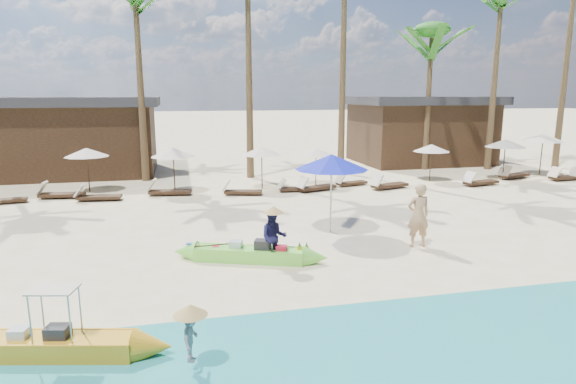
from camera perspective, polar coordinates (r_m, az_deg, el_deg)
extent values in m
plane|color=#F9E3B8|center=(12.59, -4.41, -9.27)|extent=(240.00, 240.00, 0.00)
cube|color=tan|center=(8.18, 1.34, -21.50)|extent=(240.00, 4.50, 0.01)
cube|color=#74E445|center=(13.23, -4.62, -7.40)|extent=(3.02, 1.64, 0.36)
cube|color=white|center=(13.22, -4.62, -7.33)|extent=(2.57, 1.33, 0.16)
cube|color=#262628|center=(13.07, -3.01, -6.39)|extent=(0.51, 0.46, 0.33)
cube|color=silver|center=(13.28, -6.19, -6.30)|extent=(0.41, 0.38, 0.26)
cube|color=red|center=(12.96, -0.77, -6.82)|extent=(0.35, 0.32, 0.21)
cylinder|color=red|center=(13.45, -8.54, -6.54)|extent=(0.21, 0.21, 0.08)
cylinder|color=#262628|center=(13.43, -9.63, -6.62)|extent=(0.19, 0.19, 0.08)
sphere|color=#CBCC7F|center=(13.54, -10.73, -6.30)|extent=(0.17, 0.17, 0.17)
cylinder|color=orange|center=(13.03, 1.38, -6.81)|extent=(0.13, 0.13, 0.17)
cylinder|color=orange|center=(13.01, 2.21, -6.84)|extent=(0.13, 0.13, 0.17)
cube|color=orange|center=(9.67, -26.55, -16.08)|extent=(3.07, 1.28, 0.36)
cube|color=white|center=(9.66, -26.56, -15.98)|extent=(2.62, 1.01, 0.16)
cube|color=#262628|center=(9.48, -25.63, -14.91)|extent=(0.44, 0.38, 0.28)
cube|color=silver|center=(9.78, -29.25, -14.56)|extent=(0.35, 0.33, 0.25)
cube|color=beige|center=(9.16, -26.07, -10.34)|extent=(0.86, 0.68, 0.03)
imported|color=tan|center=(14.69, 15.17, -2.68)|extent=(0.72, 0.49, 1.91)
imported|color=#16153C|center=(12.81, -1.71, -5.40)|extent=(0.78, 0.65, 1.46)
imported|color=gray|center=(8.28, -11.39, -16.43)|extent=(0.45, 0.62, 0.87)
cylinder|color=#99999E|center=(15.69, 5.12, -0.32)|extent=(0.05, 0.05, 2.50)
cone|color=#141FBD|center=(15.50, 5.19, 3.59)|extent=(2.39, 2.39, 0.49)
cube|color=#3C2818|center=(23.11, -30.49, -0.85)|extent=(1.68, 0.79, 0.11)
cylinder|color=#3C2818|center=(24.05, -22.61, 2.35)|extent=(0.05, 0.05, 1.98)
cone|color=beige|center=(23.94, -22.77, 4.36)|extent=(1.98, 1.98, 0.40)
cube|color=#3C2818|center=(23.13, -25.20, -0.29)|extent=(1.92, 0.81, 0.13)
cube|color=beige|center=(23.35, -27.18, 0.46)|extent=(0.48, 0.65, 0.54)
cube|color=#3C2818|center=(21.98, -21.45, -0.56)|extent=(1.84, 0.75, 0.13)
cube|color=beige|center=(22.13, -23.50, 0.19)|extent=(0.46, 0.62, 0.52)
cylinder|color=#3C2818|center=(22.53, -13.35, 2.41)|extent=(0.05, 0.05, 2.02)
cone|color=beige|center=(22.42, -13.45, 4.61)|extent=(2.02, 2.02, 0.40)
cube|color=#3C2818|center=(22.19, -13.80, 0.03)|extent=(1.92, 0.90, 0.13)
cube|color=beige|center=(22.29, -15.90, 0.82)|extent=(0.51, 0.66, 0.54)
cylinder|color=#3C2818|center=(22.96, -3.11, 2.81)|extent=(0.05, 0.05, 1.97)
cone|color=beige|center=(22.85, -3.13, 4.90)|extent=(1.97, 1.97, 0.39)
cube|color=#3C2818|center=(21.71, -5.34, 0.02)|extent=(1.76, 0.94, 0.12)
cube|color=beige|center=(21.75, -7.29, 0.79)|extent=(0.50, 0.62, 0.49)
cube|color=#3C2818|center=(22.39, 1.01, 0.41)|extent=(1.60, 0.57, 0.11)
cube|color=beige|center=(22.21, -0.74, 1.04)|extent=(0.37, 0.52, 0.46)
cylinder|color=#3C2818|center=(23.90, 3.32, 2.95)|extent=(0.05, 0.05, 1.80)
cone|color=beige|center=(23.79, 3.35, 4.80)|extent=(1.80, 1.80, 0.36)
cube|color=#3C2818|center=(22.57, 3.45, 0.54)|extent=(1.94, 1.13, 0.13)
cube|color=beige|center=(22.07, 1.71, 1.16)|extent=(0.58, 0.70, 0.54)
cube|color=#3C2818|center=(24.04, 7.58, 1.08)|extent=(1.65, 0.88, 0.11)
cube|color=beige|center=(23.61, 6.20, 1.61)|extent=(0.47, 0.58, 0.46)
cylinder|color=#3C2818|center=(26.04, 16.53, 3.27)|extent=(0.05, 0.05, 1.86)
cone|color=beige|center=(25.94, 16.63, 5.02)|extent=(1.86, 1.86, 0.37)
cube|color=#3C2818|center=(23.57, 11.96, 0.78)|extent=(1.97, 1.10, 0.13)
cube|color=beige|center=(22.98, 10.43, 1.41)|extent=(0.57, 0.70, 0.55)
cylinder|color=#3C2818|center=(27.78, 24.23, 3.45)|extent=(0.05, 0.05, 2.09)
cone|color=beige|center=(27.69, 24.39, 5.29)|extent=(2.09, 2.09, 0.42)
cube|color=#3C2818|center=(25.75, 21.91, 1.08)|extent=(1.91, 0.92, 0.13)
cube|color=beige|center=(25.13, 20.68, 1.68)|extent=(0.51, 0.66, 0.53)
cube|color=#3C2818|center=(28.65, 25.22, 1.81)|extent=(1.96, 1.12, 0.13)
cube|color=beige|center=(27.93, 24.30, 2.35)|extent=(0.58, 0.70, 0.55)
cylinder|color=#3C2818|center=(30.30, 27.82, 3.91)|extent=(0.06, 0.06, 2.27)
cone|color=beige|center=(30.21, 28.00, 5.74)|extent=(2.27, 2.27, 0.45)
cube|color=#3C2818|center=(29.24, 30.07, 1.52)|extent=(1.85, 0.72, 0.13)
cube|color=beige|center=(28.62, 29.05, 2.08)|extent=(0.45, 0.61, 0.53)
cube|color=beige|center=(29.56, 30.95, 2.01)|extent=(0.35, 0.50, 0.45)
cube|color=beige|center=(30.74, 30.99, 2.38)|extent=(0.46, 0.60, 0.49)
cone|color=brown|center=(25.97, -17.11, 12.31)|extent=(0.40, 0.40, 10.08)
cone|color=brown|center=(25.97, -4.65, 14.08)|extent=(0.40, 0.40, 11.26)
cone|color=brown|center=(27.67, 6.55, 15.86)|extent=(0.40, 0.40, 13.16)
cone|color=brown|center=(29.94, 16.27, 10.28)|extent=(0.40, 0.40, 8.07)
ellipsoid|color=#236519|center=(30.16, 16.72, 17.96)|extent=(2.08, 2.08, 0.88)
cone|color=brown|center=(31.25, 23.29, 12.20)|extent=(0.40, 0.40, 10.64)
cone|color=brown|center=(33.85, 30.08, 12.86)|extent=(0.40, 0.40, 12.26)
cube|color=#3C2818|center=(29.92, -25.28, 5.53)|extent=(10.00, 6.00, 3.80)
cube|color=#2D2D33|center=(29.81, -25.64, 9.63)|extent=(10.80, 6.60, 0.50)
cube|color=#3C2818|center=(33.21, 15.31, 6.71)|extent=(8.00, 6.00, 3.80)
cube|color=#2D2D33|center=(33.12, 15.51, 10.42)|extent=(8.80, 6.60, 0.50)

